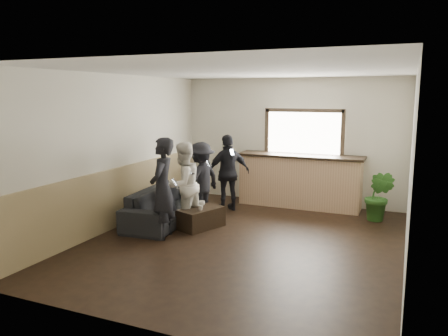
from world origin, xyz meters
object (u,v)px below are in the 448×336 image
at_px(sofa, 167,205).
at_px(coffee_table, 201,218).
at_px(person_b, 183,185).
at_px(person_c, 201,180).
at_px(cup_b, 201,208).
at_px(potted_plant, 379,196).
at_px(bar_counter, 300,178).
at_px(person_a, 162,188).
at_px(cup_a, 202,203).
at_px(person_d, 228,173).

bearing_deg(sofa, coffee_table, -103.51).
relative_size(person_b, person_c, 1.05).
distance_m(cup_b, potted_plant, 3.46).
distance_m(bar_counter, person_c, 2.27).
bearing_deg(person_a, person_b, 166.96).
distance_m(cup_a, person_b, 0.51).
xyz_separation_m(coffee_table, person_d, (-0.02, 1.36, 0.62)).
bearing_deg(person_c, cup_a, 42.77).
relative_size(bar_counter, cup_a, 23.15).
bearing_deg(person_d, potted_plant, 143.97).
distance_m(potted_plant, person_b, 3.77).
distance_m(cup_a, cup_b, 0.32).
height_order(sofa, person_d, person_d).
bearing_deg(cup_a, person_a, -106.66).
height_order(bar_counter, person_b, bar_counter).
relative_size(bar_counter, person_a, 1.56).
xyz_separation_m(cup_a, cup_b, (0.12, -0.30, -0.00)).
relative_size(cup_b, person_c, 0.06).
distance_m(bar_counter, person_d, 1.61).
bearing_deg(person_c, coffee_table, 40.97).
bearing_deg(sofa, bar_counter, -48.89).
distance_m(potted_plant, person_c, 3.49).
xyz_separation_m(sofa, cup_b, (0.85, -0.24, 0.09)).
bearing_deg(coffee_table, person_c, 116.07).
height_order(potted_plant, person_d, person_d).
bearing_deg(cup_a, potted_plant, 27.08).
bearing_deg(cup_a, coffee_table, -69.40).
bearing_deg(bar_counter, coffee_table, -119.42).
height_order(person_a, person_b, person_a).
distance_m(cup_b, person_d, 1.52).
xyz_separation_m(sofa, potted_plant, (3.77, 1.62, 0.17)).
xyz_separation_m(coffee_table, potted_plant, (2.97, 1.74, 0.31)).
relative_size(cup_a, cup_b, 1.24).
xyz_separation_m(person_a, person_b, (0.00, 0.73, -0.08)).
height_order(cup_a, cup_b, cup_a).
bearing_deg(cup_b, coffee_table, 114.15).
bearing_deg(person_a, person_c, 167.02).
bearing_deg(cup_b, person_d, 92.78).
bearing_deg(person_c, sofa, -22.24).
distance_m(cup_b, person_c, 0.98).
bearing_deg(person_b, sofa, -91.27).
bearing_deg(person_a, cup_b, 134.84).
height_order(bar_counter, potted_plant, bar_counter).
relative_size(bar_counter, potted_plant, 2.71).
bearing_deg(cup_a, bar_counter, 57.11).
relative_size(person_a, person_d, 1.07).
xyz_separation_m(bar_counter, person_d, (-1.31, -0.93, 0.17)).
relative_size(bar_counter, person_d, 1.67).
relative_size(sofa, potted_plant, 2.22).
bearing_deg(coffee_table, person_d, 90.85).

